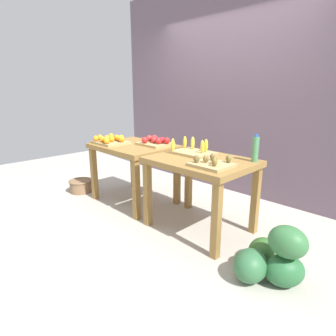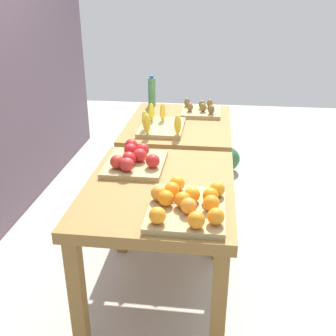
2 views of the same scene
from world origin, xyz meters
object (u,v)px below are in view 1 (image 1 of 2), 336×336
at_px(kiwi_bin, 212,163).
at_px(wicker_basket, 81,186).
at_px(banana_crate, 193,151).
at_px(display_table_left, 134,153).
at_px(orange_bin, 110,140).
at_px(apple_bin, 155,142).
at_px(watermelon_pile, 270,258).
at_px(display_table_right, 201,170).
at_px(water_bottle, 255,149).

relative_size(kiwi_bin, wicker_basket, 1.05).
bearing_deg(kiwi_bin, banana_crate, 149.23).
bearing_deg(banana_crate, display_table_left, -172.48).
distance_m(banana_crate, kiwi_bin, 0.55).
distance_m(display_table_left, orange_bin, 0.36).
height_order(display_table_left, banana_crate, banana_crate).
xyz_separation_m(apple_bin, watermelon_pile, (1.84, -0.45, -0.64)).
bearing_deg(display_table_right, kiwi_bin, -32.30).
height_order(kiwi_bin, wicker_basket, kiwi_bin).
height_order(orange_bin, banana_crate, banana_crate).
bearing_deg(banana_crate, display_table_right, -28.90).
bearing_deg(watermelon_pile, wicker_basket, -178.46).
xyz_separation_m(apple_bin, banana_crate, (0.68, -0.06, -0.01)).
height_order(banana_crate, kiwi_bin, banana_crate).
height_order(display_table_left, kiwi_bin, kiwi_bin).
xyz_separation_m(display_table_left, wicker_basket, (-0.85, -0.35, -0.57)).
distance_m(display_table_right, banana_crate, 0.29).
relative_size(kiwi_bin, watermelon_pile, 0.59).
xyz_separation_m(orange_bin, watermelon_pile, (2.33, -0.10, -0.64)).
distance_m(apple_bin, banana_crate, 0.69).
bearing_deg(display_table_right, display_table_left, 180.00).
relative_size(display_table_right, apple_bin, 2.52).
relative_size(banana_crate, kiwi_bin, 1.23).
xyz_separation_m(water_bottle, wicker_basket, (-2.41, -0.64, -0.81)).
relative_size(apple_bin, watermelon_pile, 0.67).
height_order(banana_crate, watermelon_pile, banana_crate).
bearing_deg(wicker_basket, display_table_left, 22.32).
distance_m(banana_crate, water_bottle, 0.68).
bearing_deg(kiwi_bin, apple_bin, 163.61).
bearing_deg(orange_bin, kiwi_bin, 0.40).
relative_size(orange_bin, water_bottle, 1.68).
bearing_deg(watermelon_pile, display_table_right, 163.88).
xyz_separation_m(display_table_left, orange_bin, (-0.27, -0.17, 0.16)).
relative_size(apple_bin, wicker_basket, 1.20).
xyz_separation_m(orange_bin, water_bottle, (1.83, 0.46, 0.08)).
distance_m(apple_bin, watermelon_pile, 2.00).
bearing_deg(watermelon_pile, kiwi_bin, 170.76).
distance_m(kiwi_bin, watermelon_pile, 0.94).
bearing_deg(watermelon_pile, display_table_left, 172.48).
distance_m(display_table_left, display_table_right, 1.12).
relative_size(orange_bin, watermelon_pile, 0.73).
height_order(orange_bin, watermelon_pile, orange_bin).
distance_m(apple_bin, water_bottle, 1.35).
xyz_separation_m(display_table_left, apple_bin, (0.22, 0.18, 0.16)).
bearing_deg(display_table_left, water_bottle, 10.45).
height_order(apple_bin, wicker_basket, apple_bin).
distance_m(display_table_left, watermelon_pile, 2.13).
distance_m(display_table_left, water_bottle, 1.61).
relative_size(water_bottle, wicker_basket, 0.78).
height_order(display_table_left, water_bottle, water_bottle).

